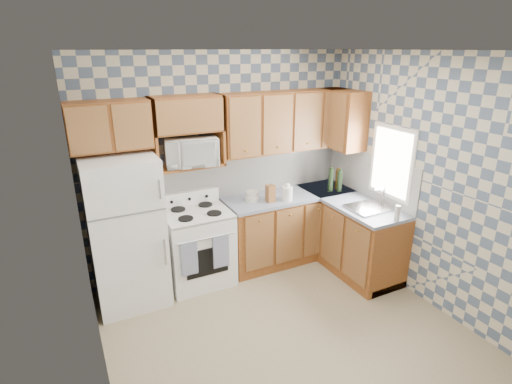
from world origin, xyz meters
TOP-DOWN VIEW (x-y plane):
  - floor at (0.00, 0.00)m, footprint 3.40×3.40m
  - back_wall at (0.00, 1.60)m, footprint 3.40×0.02m
  - right_wall at (1.70, 0.00)m, footprint 0.02×3.20m
  - backsplash_back at (0.40, 1.59)m, footprint 2.60×0.02m
  - backsplash_right at (1.69, 0.80)m, footprint 0.02×1.60m
  - refrigerator at (-1.27, 1.25)m, footprint 0.75×0.70m
  - stove_body at (-0.47, 1.28)m, footprint 0.76×0.65m
  - cooktop at (-0.47, 1.28)m, footprint 0.76×0.65m
  - backguard at (-0.47, 1.55)m, footprint 0.76×0.08m
  - dish_towel_left at (-0.68, 0.93)m, footprint 0.19×0.02m
  - dish_towel_right at (-0.31, 0.93)m, footprint 0.19×0.02m
  - base_cabinets_back at (0.82, 1.30)m, footprint 1.75×0.60m
  - base_cabinets_right at (1.40, 0.80)m, footprint 0.60×1.60m
  - countertop_back at (0.82, 1.30)m, footprint 1.77×0.63m
  - countertop_right at (1.40, 0.80)m, footprint 0.63×1.60m
  - upper_cabinets_back at (0.82, 1.44)m, footprint 1.75×0.33m
  - upper_cabinets_fridge at (-1.29, 1.44)m, footprint 0.82×0.33m
  - upper_cabinets_right at (1.53, 1.25)m, footprint 0.33×0.70m
  - microwave_shelf at (-0.47, 1.44)m, footprint 0.80×0.33m
  - microwave at (-0.45, 1.41)m, footprint 0.64×0.48m
  - sink at (1.40, 0.45)m, footprint 0.48×0.40m
  - window at (1.69, 0.45)m, footprint 0.02×0.66m
  - bottle_0 at (1.37, 1.16)m, footprint 0.07×0.07m
  - bottle_1 at (1.47, 1.10)m, footprint 0.07×0.07m
  - bottle_2 at (1.52, 1.20)m, footprint 0.07×0.07m
  - knife_block at (0.46, 1.17)m, footprint 0.10×0.10m
  - electric_kettle at (0.67, 1.13)m, footprint 0.14×0.14m
  - food_containers at (0.27, 1.31)m, footprint 0.18×0.18m
  - soap_bottle at (1.45, 0.05)m, footprint 0.06×0.06m

SIDE VIEW (x-z plane):
  - floor at x=0.00m, z-range 0.00..0.00m
  - base_cabinets_back at x=0.82m, z-range 0.00..0.88m
  - base_cabinets_right at x=1.40m, z-range 0.00..0.88m
  - stove_body at x=-0.47m, z-range 0.00..0.90m
  - dish_towel_left at x=-0.68m, z-range 0.33..0.73m
  - dish_towel_right at x=-0.31m, z-range 0.33..0.73m
  - refrigerator at x=-1.27m, z-range 0.00..1.68m
  - countertop_back at x=0.82m, z-range 0.88..0.92m
  - countertop_right at x=1.40m, z-range 0.88..0.92m
  - cooktop at x=-0.47m, z-range 0.89..0.92m
  - sink at x=1.40m, z-range 0.91..0.94m
  - food_containers at x=0.27m, z-range 0.92..1.04m
  - backguard at x=-0.47m, z-range 0.92..1.08m
  - soap_bottle at x=1.45m, z-range 0.92..1.09m
  - electric_kettle at x=0.67m, z-range 0.92..1.09m
  - knife_block at x=0.46m, z-range 0.92..1.14m
  - bottle_2 at x=1.52m, z-range 0.92..1.19m
  - bottle_1 at x=1.47m, z-range 0.92..1.21m
  - bottle_0 at x=1.37m, z-range 0.92..1.23m
  - backsplash_back at x=0.40m, z-range 0.92..1.48m
  - backsplash_right at x=1.69m, z-range 0.92..1.48m
  - back_wall at x=0.00m, z-range 0.00..2.70m
  - right_wall at x=1.70m, z-range 0.00..2.70m
  - microwave_shelf at x=-0.47m, z-range 1.42..1.45m
  - window at x=1.69m, z-range 1.02..1.88m
  - microwave at x=-0.45m, z-range 1.45..1.77m
  - upper_cabinets_back at x=0.82m, z-range 1.48..2.22m
  - upper_cabinets_right at x=1.53m, z-range 1.48..2.22m
  - upper_cabinets_fridge at x=-1.29m, z-range 1.72..2.22m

